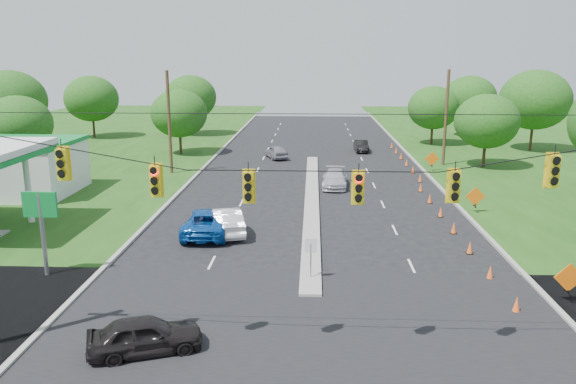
{
  "coord_description": "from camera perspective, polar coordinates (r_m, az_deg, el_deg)",
  "views": [
    {
      "loc": [
        0.05,
        -18.41,
        10.12
      ],
      "look_at": [
        -1.31,
        11.85,
        2.8
      ],
      "focal_mm": 35.0,
      "sensor_mm": 36.0,
      "label": 1
    }
  ],
  "objects": [
    {
      "name": "cone_0",
      "position": [
        24.96,
        22.2,
        -10.53
      ],
      "size": [
        0.32,
        0.32,
        0.7
      ],
      "primitive_type": "cone",
      "color": "#FF6123",
      "rests_on": "ground"
    },
    {
      "name": "blue_pickup",
      "position": [
        33.11,
        -8.05,
        -2.97
      ],
      "size": [
        2.59,
        5.52,
        1.53
      ],
      "primitive_type": "imported",
      "rotation": [
        0.0,
        0.0,
        3.15
      ],
      "color": "#0E4AA5",
      "rests_on": "ground"
    },
    {
      "name": "curb_left",
      "position": [
        50.48,
        -9.08,
        1.85
      ],
      "size": [
        0.25,
        110.0,
        0.16
      ],
      "primitive_type": "cube",
      "color": "gray",
      "rests_on": "ground"
    },
    {
      "name": "cone_8",
      "position": [
        51.15,
        12.58,
        2.24
      ],
      "size": [
        0.32,
        0.32,
        0.7
      ],
      "primitive_type": "cone",
      "color": "#FF6123",
      "rests_on": "ground"
    },
    {
      "name": "cross_street",
      "position": [
        21.01,
        2.2,
        -15.23
      ],
      "size": [
        160.0,
        14.0,
        0.02
      ],
      "primitive_type": "cube",
      "color": "black",
      "rests_on": "ground"
    },
    {
      "name": "tree_6",
      "position": [
        75.32,
        -9.86,
        9.46
      ],
      "size": [
        6.72,
        6.72,
        7.84
      ],
      "color": "black",
      "rests_on": "ground"
    },
    {
      "name": "tree_2",
      "position": [
        55.28,
        -25.72,
        6.24
      ],
      "size": [
        5.88,
        5.88,
        6.86
      ],
      "color": "black",
      "rests_on": "ground"
    },
    {
      "name": "tree_11",
      "position": [
        76.24,
        17.97,
        9.05
      ],
      "size": [
        6.72,
        6.72,
        7.84
      ],
      "color": "black",
      "rests_on": "ground"
    },
    {
      "name": "tree_10",
      "position": [
        67.0,
        23.8,
        8.56
      ],
      "size": [
        7.56,
        7.56,
        8.82
      ],
      "color": "black",
      "rests_on": "ground"
    },
    {
      "name": "tree_3",
      "position": [
        66.78,
        -26.41,
        8.29
      ],
      "size": [
        7.56,
        7.56,
        8.82
      ],
      "color": "black",
      "rests_on": "ground"
    },
    {
      "name": "median",
      "position": [
        40.69,
        2.43,
        -0.83
      ],
      "size": [
        1.0,
        34.0,
        0.18
      ],
      "primitive_type": "cube",
      "color": "gray",
      "rests_on": "ground"
    },
    {
      "name": "tree_9",
      "position": [
        55.08,
        19.54,
        6.78
      ],
      "size": [
        5.88,
        5.88,
        6.86
      ],
      "color": "black",
      "rests_on": "ground"
    },
    {
      "name": "cone_6",
      "position": [
        44.3,
        13.33,
        0.47
      ],
      "size": [
        0.32,
        0.32,
        0.7
      ],
      "primitive_type": "cone",
      "color": "#FF6123",
      "rests_on": "ground"
    },
    {
      "name": "cone_11",
      "position": [
        61.35,
        10.93,
        4.17
      ],
      "size": [
        0.32,
        0.32,
        0.7
      ],
      "primitive_type": "cone",
      "color": "#FF6123",
      "rests_on": "ground"
    },
    {
      "name": "cone_3",
      "position": [
        34.39,
        16.49,
        -3.5
      ],
      "size": [
        0.32,
        0.32,
        0.7
      ],
      "primitive_type": "cone",
      "color": "#FF6123",
      "rests_on": "ground"
    },
    {
      "name": "curb_right",
      "position": [
        50.46,
        14.02,
        1.61
      ],
      "size": [
        0.25,
        110.0,
        0.16
      ],
      "primitive_type": "cube",
      "color": "gray",
      "rests_on": "ground"
    },
    {
      "name": "utility_pole_far_right",
      "position": [
        55.13,
        15.75,
        7.23
      ],
      "size": [
        0.28,
        0.28,
        9.0
      ],
      "primitive_type": "cylinder",
      "color": "#422D1C",
      "rests_on": "ground"
    },
    {
      "name": "cone_2",
      "position": [
        31.17,
        17.99,
        -5.37
      ],
      "size": [
        0.32,
        0.32,
        0.7
      ],
      "primitive_type": "cone",
      "color": "#FF6123",
      "rests_on": "ground"
    },
    {
      "name": "silver_car_far",
      "position": [
        44.79,
        4.77,
        1.37
      ],
      "size": [
        2.18,
        4.77,
        1.35
      ],
      "primitive_type": "imported",
      "rotation": [
        0.0,
        0.0,
        -0.06
      ],
      "color": "#B8B7C1",
      "rests_on": "ground"
    },
    {
      "name": "cone_5",
      "position": [
        40.97,
        14.21,
        -0.64
      ],
      "size": [
        0.32,
        0.32,
        0.7
      ],
      "primitive_type": "cone",
      "color": "#FF6123",
      "rests_on": "ground"
    },
    {
      "name": "silver_car_oncoming",
      "position": [
        57.34,
        -1.2,
        4.09
      ],
      "size": [
        2.86,
        4.22,
        1.33
      ],
      "primitive_type": "imported",
      "rotation": [
        0.0,
        0.0,
        3.5
      ],
      "color": "gray",
      "rests_on": "ground"
    },
    {
      "name": "cone_4",
      "position": [
        37.66,
        15.25,
        -1.94
      ],
      "size": [
        0.32,
        0.32,
        0.7
      ],
      "primitive_type": "cone",
      "color": "#FF6123",
      "rests_on": "ground"
    },
    {
      "name": "work_sign_0",
      "position": [
        26.44,
        26.65,
        -7.89
      ],
      "size": [
        1.27,
        0.58,
        1.37
      ],
      "color": "black",
      "rests_on": "ground"
    },
    {
      "name": "cone_1",
      "position": [
        28.02,
        19.85,
        -7.67
      ],
      "size": [
        0.32,
        0.32,
        0.7
      ],
      "primitive_type": "cone",
      "color": "#FF6123",
      "rests_on": "ground"
    },
    {
      "name": "median_sign",
      "position": [
        25.9,
        2.33,
        -5.96
      ],
      "size": [
        0.55,
        0.06,
        2.05
      ],
      "color": "gray",
      "rests_on": "ground"
    },
    {
      "name": "tree_4",
      "position": [
        75.96,
        -19.34,
        8.93
      ],
      "size": [
        6.72,
        6.72,
        7.84
      ],
      "color": "black",
      "rests_on": "ground"
    },
    {
      "name": "work_sign_2",
      "position": [
        52.33,
        14.42,
        3.22
      ],
      "size": [
        1.27,
        0.58,
        1.37
      ],
      "color": "black",
      "rests_on": "ground"
    },
    {
      "name": "cone_7",
      "position": [
        47.77,
        13.28,
        1.42
      ],
      "size": [
        0.32,
        0.32,
        0.7
      ],
      "primitive_type": "cone",
      "color": "#FF6123",
      "rests_on": "ground"
    },
    {
      "name": "tree_5",
      "position": [
        60.35,
        -11.0,
        7.84
      ],
      "size": [
        5.88,
        5.88,
        6.86
      ],
      "color": "black",
      "rests_on": "ground"
    },
    {
      "name": "signal_span",
      "position": [
        18.15,
        2.16,
        -2.9
      ],
      "size": [
        25.6,
        0.32,
        9.0
      ],
      "color": "#422D1C",
      "rests_on": "ground"
    },
    {
      "name": "work_sign_1",
      "position": [
        39.02,
        18.5,
        -0.51
      ],
      "size": [
        1.27,
        0.58,
        1.37
      ],
      "color": "black",
      "rests_on": "ground"
    },
    {
      "name": "dark_car_receding",
      "position": [
        62.01,
        7.44,
        4.67
      ],
      "size": [
        1.49,
        3.9,
        1.27
      ],
      "primitive_type": "imported",
      "rotation": [
        0.0,
        0.0,
        0.04
      ],
      "color": "black",
      "rests_on": "ground"
    },
    {
      "name": "black_sedan",
      "position": [
        20.78,
        -14.31,
        -13.91
      ],
      "size": [
        4.25,
        2.81,
        1.34
      ],
      "primitive_type": "imported",
      "rotation": [
        0.0,
        0.0,
        1.91
      ],
      "color": "black",
      "rests_on": "ground"
    },
    {
      "name": "ground",
      "position": [
        21.01,
        2.2,
        -15.23
      ],
      "size": [
        160.0,
        160.0,
        0.0
      ],
      "primitive_type": "plane",
      "color": "black",
      "rests_on": "ground"
    },
    {
      "name": "utility_pole_far_left",
      "position": [
        50.32,
        -11.96,
        6.88
      ],
      "size": [
        0.28,
        0.28,
        9.0
      ],
      "primitive_type": "cylinder",
      "color": "#422D1C",
      "rests_on": "ground"
    },
    {
      "name": "tree_12",
      "position": [
        68.1,
        14.55,
        8.28
      ],
      "size": [
        5.88,
        5.88,
        6.86
      ],
      "color": "black",
      "rests_on": "ground"
    },
    {
      "name": "cone_12",
      "position": [
        64.77,
        10.5,
        4.68
      ],
      "size": [
        0.32,
        0.32,
        0.7
      ],
      "primitive_type": "cone",
      "color": "#FF6123",
      "rests_on": "ground"
    },
    {
      "name": "cone_9",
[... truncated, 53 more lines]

